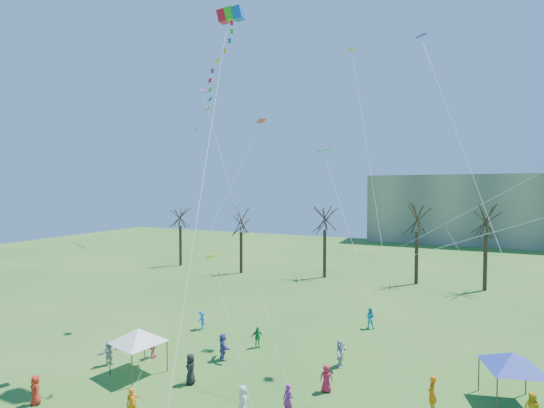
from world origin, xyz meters
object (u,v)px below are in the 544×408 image
at_px(canopy_tent_blue, 513,360).
at_px(big_box_kite, 218,77).
at_px(canopy_tent_white, 138,335).
at_px(distant_building, 516,210).

bearing_deg(canopy_tent_blue, big_box_kite, -172.91).
bearing_deg(canopy_tent_white, big_box_kite, 40.00).
bearing_deg(canopy_tent_blue, canopy_tent_white, -165.52).
bearing_deg(distant_building, canopy_tent_white, -113.09).
relative_size(distant_building, big_box_kite, 2.26).
xyz_separation_m(big_box_kite, canopy_tent_white, (-3.97, -3.33, -16.69)).
bearing_deg(big_box_kite, canopy_tent_blue, 7.09).
bearing_deg(distant_building, canopy_tent_blue, -99.04).
distance_m(distant_building, big_box_kite, 78.99).
height_order(big_box_kite, canopy_tent_blue, big_box_kite).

